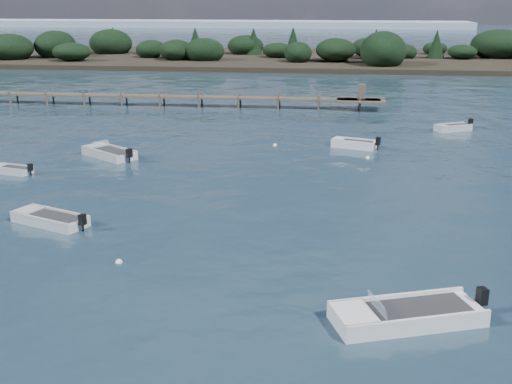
# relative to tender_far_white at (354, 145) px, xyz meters

# --- Properties ---
(ground) EXTENTS (400.00, 400.00, 0.00)m
(ground) POSITION_rel_tender_far_white_xyz_m (-2.88, 29.90, -0.18)
(ground) COLOR #162733
(ground) RESTS_ON ground
(tender_far_white) EXTENTS (3.86, 2.36, 1.30)m
(tender_far_white) POSITION_rel_tender_far_white_xyz_m (0.00, 0.00, 0.00)
(tender_far_white) COLOR silver
(tender_far_white) RESTS_ON ground
(dinghy_mid_grey) EXTENTS (4.57, 3.05, 1.15)m
(dinghy_mid_grey) POSITION_rel_tender_far_white_xyz_m (-16.27, -19.84, -0.03)
(dinghy_mid_grey) COLOR #AAAEB1
(dinghy_mid_grey) RESTS_ON ground
(tender_far_grey) EXTENTS (3.14, 1.76, 0.99)m
(tender_far_grey) POSITION_rel_tender_far_white_xyz_m (-23.13, -10.52, -0.04)
(tender_far_grey) COLOR #AAAEB1
(tender_far_grey) RESTS_ON ground
(dinghy_mid_white_a) EXTENTS (5.98, 3.81, 1.39)m
(dinghy_mid_white_a) POSITION_rel_tender_far_white_xyz_m (1.27, -28.40, -0.00)
(dinghy_mid_white_a) COLOR silver
(dinghy_mid_white_a) RESTS_ON ground
(tender_far_grey_b) EXTENTS (3.58, 2.59, 1.23)m
(tender_far_grey_b) POSITION_rel_tender_far_white_xyz_m (8.89, 7.71, -0.01)
(tender_far_grey_b) COLOR #AAAEB1
(tender_far_grey_b) RESTS_ON ground
(dinghy_extra_a) EXTENTS (4.76, 4.18, 1.37)m
(dinghy_extra_a) POSITION_rel_tender_far_white_xyz_m (-18.16, -5.33, -0.00)
(dinghy_extra_a) COLOR #AAAEB1
(dinghy_extra_a) RESTS_ON ground
(buoy_b) EXTENTS (0.32, 0.32, 0.32)m
(buoy_b) POSITION_rel_tender_far_white_xyz_m (2.63, -28.48, -0.18)
(buoy_b) COLOR white
(buoy_b) RESTS_ON ground
(buoy_c) EXTENTS (0.32, 0.32, 0.32)m
(buoy_c) POSITION_rel_tender_far_white_xyz_m (-11.02, -24.37, -0.18)
(buoy_c) COLOR white
(buoy_c) RESTS_ON ground
(buoy_e) EXTENTS (0.32, 0.32, 0.32)m
(buoy_e) POSITION_rel_tender_far_white_xyz_m (-6.27, 0.01, -0.18)
(buoy_e) COLOR white
(buoy_e) RESTS_ON ground
(buoy_extra_a) EXTENTS (0.32, 0.32, 0.32)m
(buoy_extra_a) POSITION_rel_tender_far_white_xyz_m (0.94, -3.37, -0.18)
(buoy_extra_a) COLOR white
(buoy_extra_a) RESTS_ON ground
(jetty) EXTENTS (64.50, 3.20, 3.40)m
(jetty) POSITION_rel_tender_far_white_xyz_m (-24.62, 17.89, 0.80)
(jetty) COLOR brown
(jetty) RESTS_ON ground
(far_headland) EXTENTS (190.00, 40.00, 5.80)m
(far_headland) POSITION_rel_tender_far_white_xyz_m (22.12, 69.90, 1.78)
(far_headland) COLOR black
(far_headland) RESTS_ON ground
(distant_haze) EXTENTS (280.00, 20.00, 2.40)m
(distant_haze) POSITION_rel_tender_far_white_xyz_m (-92.88, 199.90, -0.18)
(distant_haze) COLOR #92A1B4
(distant_haze) RESTS_ON ground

